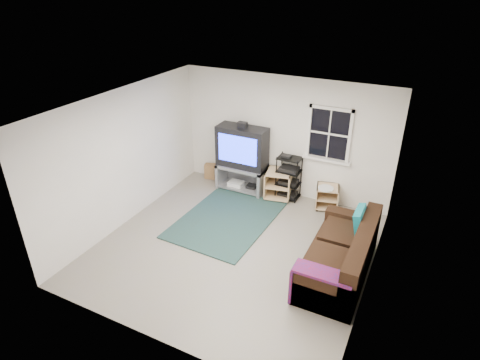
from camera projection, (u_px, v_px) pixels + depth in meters
The scene contains 8 objects.
room at pixel (329, 137), 7.96m from camera, with size 4.60×4.62×4.60m.
tv_unit at pixel (242, 154), 8.73m from camera, with size 1.09×0.54×1.60m.
av_rack at pixel (288, 180), 8.59m from camera, with size 0.50×0.36×0.99m.
side_table_left at pixel (279, 183), 8.68m from camera, with size 0.64×0.64×0.64m.
side_table_right at pixel (327, 195), 8.30m from camera, with size 0.54×0.54×0.52m.
sofa at pixel (341, 257), 6.41m from camera, with size 0.92×2.08×0.95m.
shag_rug at pixel (226, 220), 7.97m from camera, with size 1.66×2.28×0.03m, color black.
paper_bag at pixel (210, 171), 9.55m from camera, with size 0.25×0.16×0.36m, color #A17748.
Camera 1 is at (2.68, -5.21, 4.37)m, focal length 30.00 mm.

